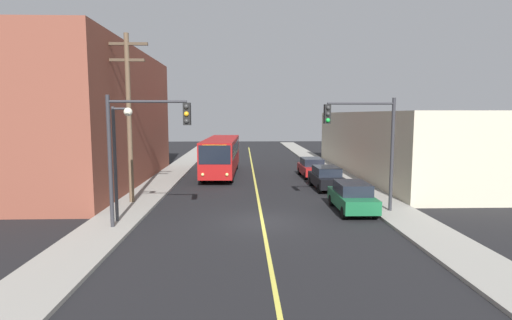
% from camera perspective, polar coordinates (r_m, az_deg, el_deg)
% --- Properties ---
extents(ground_plane, '(120.00, 120.00, 0.00)m').
position_cam_1_polar(ground_plane, '(20.00, 0.91, -8.79)').
color(ground_plane, black).
extents(sidewalk_left, '(2.50, 90.00, 0.15)m').
position_cam_1_polar(sidewalk_left, '(30.39, -13.86, -3.55)').
color(sidewalk_left, gray).
rests_on(sidewalk_left, ground).
extents(sidewalk_right, '(2.50, 90.00, 0.15)m').
position_cam_1_polar(sidewalk_right, '(30.84, 13.58, -3.39)').
color(sidewalk_right, gray).
rests_on(sidewalk_right, ground).
extents(lane_stripe_center, '(0.16, 60.00, 0.01)m').
position_cam_1_polar(lane_stripe_center, '(34.69, -0.30, -2.25)').
color(lane_stripe_center, '#D8CC4C').
rests_on(lane_stripe_center, ground).
extents(building_left_brick, '(10.00, 20.70, 10.02)m').
position_cam_1_polar(building_left_brick, '(32.93, -24.40, 5.46)').
color(building_left_brick, brown).
rests_on(building_left_brick, ground).
extents(building_right_warehouse, '(12.00, 25.68, 5.50)m').
position_cam_1_polar(building_right_warehouse, '(38.02, 22.10, 2.21)').
color(building_right_warehouse, beige).
rests_on(building_right_warehouse, ground).
extents(city_bus, '(2.92, 12.22, 3.20)m').
position_cam_1_polar(city_bus, '(35.27, -4.94, 0.84)').
color(city_bus, maroon).
rests_on(city_bus, ground).
extents(parked_car_green, '(1.86, 4.42, 1.62)m').
position_cam_1_polar(parked_car_green, '(22.41, 13.55, -5.09)').
color(parked_car_green, '#196038').
rests_on(parked_car_green, ground).
extents(parked_car_black, '(1.92, 4.45, 1.62)m').
position_cam_1_polar(parked_car_black, '(28.77, 10.01, -2.47)').
color(parked_car_black, black).
rests_on(parked_car_black, ground).
extents(parked_car_red, '(1.89, 4.44, 1.62)m').
position_cam_1_polar(parked_car_red, '(34.14, 7.96, -1.03)').
color(parked_car_red, maroon).
rests_on(parked_car_red, ground).
extents(utility_pole_near, '(2.40, 0.28, 9.71)m').
position_cam_1_polar(utility_pole_near, '(24.33, -17.69, 6.73)').
color(utility_pole_near, brown).
rests_on(utility_pole_near, sidewalk_left).
extents(traffic_signal_left_corner, '(3.75, 0.48, 6.00)m').
position_cam_1_polar(traffic_signal_left_corner, '(18.65, -15.75, 3.28)').
color(traffic_signal_left_corner, '#2D2D33').
rests_on(traffic_signal_left_corner, sidewalk_left).
extents(traffic_signal_right_corner, '(3.75, 0.48, 6.00)m').
position_cam_1_polar(traffic_signal_right_corner, '(21.74, 15.16, 3.72)').
color(traffic_signal_right_corner, '#2D2D33').
rests_on(traffic_signal_right_corner, sidewalk_right).
extents(street_lamp_left, '(0.98, 0.40, 5.50)m').
position_cam_1_polar(street_lamp_left, '(20.05, -18.94, 1.77)').
color(street_lamp_left, '#38383D').
rests_on(street_lamp_left, sidewalk_left).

